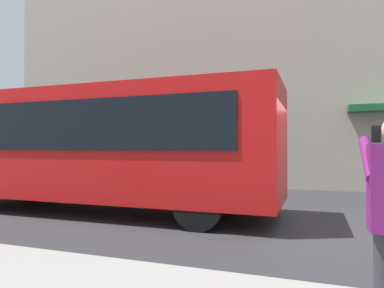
% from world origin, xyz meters
% --- Properties ---
extents(ground_plane, '(60.00, 60.00, 0.00)m').
position_xyz_m(ground_plane, '(0.00, 0.00, 0.00)').
color(ground_plane, '#2B2B2D').
extents(building_facade_far, '(28.00, 1.55, 12.00)m').
position_xyz_m(building_facade_far, '(-0.02, -6.80, 5.99)').
color(building_facade_far, '#A89E8E').
rests_on(building_facade_far, ground_plane).
extents(red_bus, '(9.05, 2.54, 3.08)m').
position_xyz_m(red_bus, '(4.97, 0.05, 1.68)').
color(red_bus, red).
rests_on(red_bus, ground_plane).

